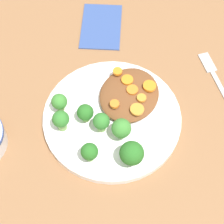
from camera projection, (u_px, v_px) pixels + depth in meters
The scene contains 19 objects.
ground_plane at pixel (112, 120), 0.77m from camera, with size 4.00×4.00×0.00m, color #8C603D.
plate at pixel (112, 117), 0.76m from camera, with size 0.28×0.28×0.02m.
stew_mound at pixel (129, 94), 0.77m from camera, with size 0.14×0.12×0.02m, color brown.
broccoli_floret_0 at pixel (101, 122), 0.72m from camera, with size 0.03×0.03×0.05m.
broccoli_floret_1 at pixel (89, 152), 0.68m from camera, with size 0.03×0.03×0.05m.
broccoli_floret_2 at pixel (121, 129), 0.71m from camera, with size 0.04×0.04×0.05m.
broccoli_floret_3 at pixel (132, 154), 0.67m from camera, with size 0.05×0.05×0.06m.
broccoli_floret_4 at pixel (61, 120), 0.72m from camera, with size 0.03×0.03×0.05m.
broccoli_floret_5 at pixel (59, 102), 0.74m from camera, with size 0.03×0.03×0.05m.
broccoli_floret_6 at pixel (85, 113), 0.73m from camera, with size 0.03×0.03×0.04m.
carrot_slice_0 at pixel (132, 90), 0.76m from camera, with size 0.02×0.02×0.00m, color orange.
carrot_slice_1 at pixel (118, 71), 0.78m from camera, with size 0.02×0.02×0.01m, color orange.
carrot_slice_2 at pixel (137, 109), 0.73m from camera, with size 0.03×0.03×0.00m, color orange.
carrot_slice_3 at pixel (112, 103), 0.74m from camera, with size 0.02×0.02×0.01m, color orange.
carrot_slice_4 at pixel (149, 86), 0.76m from camera, with size 0.03×0.03×0.01m, color orange.
carrot_slice_5 at pixel (142, 98), 0.75m from camera, with size 0.02×0.02×0.01m, color orange.
carrot_slice_6 at pixel (126, 79), 0.77m from camera, with size 0.02×0.02×0.00m, color orange.
fork at pixel (216, 77), 0.82m from camera, with size 0.15×0.13×0.01m.
napkin at pixel (101, 26), 0.90m from camera, with size 0.17×0.14×0.01m.
Camera 1 is at (0.35, 0.15, 0.67)m, focal length 60.00 mm.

